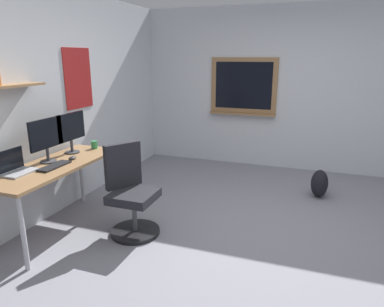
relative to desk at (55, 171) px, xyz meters
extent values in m
plane|color=gray|center=(0.65, -2.07, -0.67)|extent=(5.20, 5.20, 0.00)
cube|color=silver|center=(0.65, 0.38, 0.63)|extent=(5.00, 0.10, 2.60)
cube|color=#997047|center=(-0.19, 0.23, 0.88)|extent=(0.68, 0.20, 0.02)
cube|color=#A51E1E|center=(0.94, 0.32, 0.88)|extent=(0.52, 0.01, 0.74)
cube|color=silver|center=(3.10, -2.07, 0.63)|extent=(0.10, 5.00, 2.60)
cube|color=#997047|center=(3.04, -1.35, 0.68)|extent=(0.04, 1.10, 0.90)
cube|color=black|center=(3.02, -1.35, 0.68)|extent=(0.01, 0.94, 0.76)
cube|color=#997047|center=(2.99, -1.35, 0.22)|extent=(0.12, 1.10, 0.03)
cube|color=#997047|center=(0.00, 0.00, 0.06)|extent=(1.56, 0.60, 0.03)
cylinder|color=#B7B7BC|center=(-0.72, -0.24, -0.31)|extent=(0.04, 0.04, 0.71)
cylinder|color=#B7B7BC|center=(0.72, -0.24, -0.31)|extent=(0.04, 0.04, 0.71)
cylinder|color=#B7B7BC|center=(0.72, 0.24, -0.31)|extent=(0.04, 0.04, 0.71)
cylinder|color=black|center=(0.18, -0.82, -0.65)|extent=(0.52, 0.52, 0.04)
cylinder|color=#4C4C51|center=(0.18, -0.82, -0.46)|extent=(0.05, 0.05, 0.34)
cube|color=#232328|center=(0.18, -0.82, -0.24)|extent=(0.44, 0.44, 0.09)
cube|color=#232328|center=(0.28, -0.65, 0.04)|extent=(0.38, 0.27, 0.48)
cube|color=#ADAFB5|center=(-0.35, 0.10, 0.08)|extent=(0.31, 0.21, 0.02)
cube|color=black|center=(-0.35, 0.20, 0.20)|extent=(0.31, 0.01, 0.21)
cylinder|color=#38383D|center=(0.04, 0.10, 0.08)|extent=(0.17, 0.17, 0.01)
cylinder|color=#38383D|center=(0.04, 0.10, 0.16)|extent=(0.03, 0.03, 0.14)
cube|color=black|center=(0.04, 0.09, 0.38)|extent=(0.46, 0.02, 0.31)
cylinder|color=#38383D|center=(0.43, 0.10, 0.08)|extent=(0.17, 0.17, 0.01)
cylinder|color=#38383D|center=(0.43, 0.10, 0.16)|extent=(0.03, 0.03, 0.14)
cube|color=black|center=(0.43, 0.09, 0.38)|extent=(0.46, 0.02, 0.31)
cube|color=black|center=(-0.08, -0.07, 0.08)|extent=(0.37, 0.13, 0.02)
ellipsoid|color=#262628|center=(0.20, -0.07, 0.09)|extent=(0.10, 0.06, 0.03)
cylinder|color=#338C4C|center=(0.68, -0.02, 0.12)|extent=(0.08, 0.08, 0.09)
ellipsoid|color=black|center=(1.90, -2.65, -0.48)|extent=(0.32, 0.22, 0.37)
camera|label=1|loc=(-2.78, -2.51, 1.16)|focal=32.68mm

